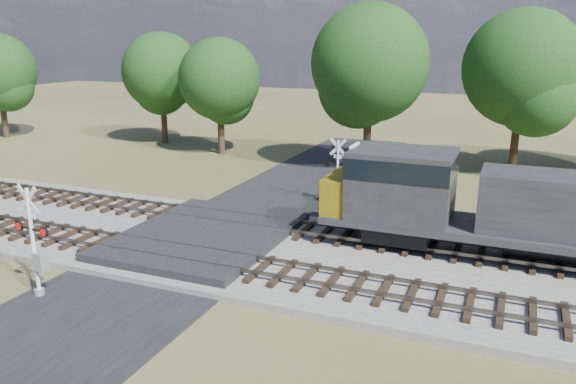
% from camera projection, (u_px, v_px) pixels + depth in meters
% --- Properties ---
extents(ground, '(160.00, 160.00, 0.00)m').
position_uv_depth(ground, '(200.00, 248.00, 25.62)').
color(ground, '#404424').
rests_on(ground, ground).
extents(ballast_bed, '(140.00, 10.00, 0.30)m').
position_uv_depth(ballast_bed, '(423.00, 274.00, 22.34)').
color(ballast_bed, gray).
rests_on(ballast_bed, ground).
extents(road, '(7.00, 60.00, 0.08)m').
position_uv_depth(road, '(200.00, 247.00, 25.61)').
color(road, black).
rests_on(road, ground).
extents(crossing_panel, '(7.00, 9.00, 0.62)m').
position_uv_depth(crossing_panel, '(205.00, 238.00, 25.98)').
color(crossing_panel, '#262628').
rests_on(crossing_panel, ground).
extents(track_near, '(140.00, 2.60, 0.33)m').
position_uv_depth(track_near, '(240.00, 265.00, 22.58)').
color(track_near, black).
rests_on(track_near, ballast_bed).
extents(track_far, '(140.00, 2.60, 0.33)m').
position_uv_depth(track_far, '(288.00, 228.00, 27.03)').
color(track_far, black).
rests_on(track_far, ballast_bed).
extents(crossing_signal_near, '(1.72, 0.40, 4.27)m').
position_uv_depth(crossing_signal_near, '(36.00, 252.00, 20.26)').
color(crossing_signal_near, silver).
rests_on(crossing_signal_near, ground).
extents(crossing_signal_far, '(1.59, 0.35, 3.94)m').
position_uv_depth(crossing_signal_far, '(336.00, 179.00, 31.43)').
color(crossing_signal_far, silver).
rests_on(crossing_signal_far, ground).
extents(equipment_shed, '(4.62, 4.62, 3.08)m').
position_uv_depth(equipment_shed, '(408.00, 191.00, 29.25)').
color(equipment_shed, '#452A1D').
rests_on(equipment_shed, ground).
extents(treeline, '(81.85, 12.75, 11.67)m').
position_uv_depth(treeline, '(460.00, 73.00, 38.69)').
color(treeline, black).
rests_on(treeline, ground).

